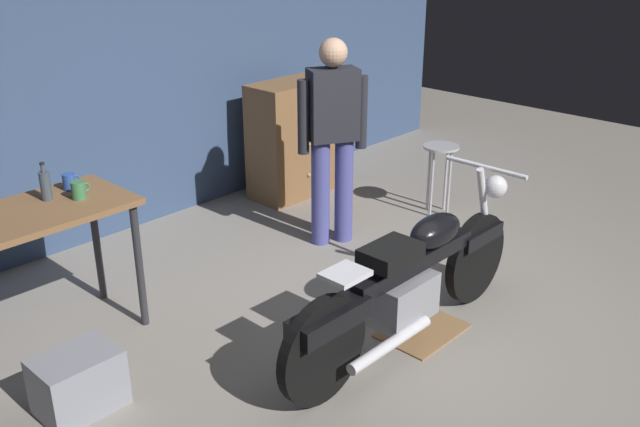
{
  "coord_description": "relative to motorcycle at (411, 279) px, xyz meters",
  "views": [
    {
      "loc": [
        -3.22,
        -2.31,
        2.5
      ],
      "look_at": [
        -0.02,
        0.7,
        0.65
      ],
      "focal_mm": 39.63,
      "sensor_mm": 36.0,
      "label": 1
    }
  ],
  "objects": [
    {
      "name": "ground_plane",
      "position": [
        0.05,
        0.1,
        -0.45
      ],
      "size": [
        12.0,
        12.0,
        0.0
      ],
      "primitive_type": "plane",
      "color": "gray"
    },
    {
      "name": "back_wall",
      "position": [
        0.05,
        2.9,
        1.1
      ],
      "size": [
        8.0,
        0.12,
        3.1
      ],
      "primitive_type": "cube",
      "color": "#384C70",
      "rests_on": "ground_plane"
    },
    {
      "name": "workbench",
      "position": [
        -1.61,
        1.66,
        0.34
      ],
      "size": [
        1.3,
        0.64,
        0.9
      ],
      "color": "brown",
      "rests_on": "ground_plane"
    },
    {
      "name": "motorcycle",
      "position": [
        0.0,
        0.0,
        0.0
      ],
      "size": [
        2.19,
        0.6,
        1.0
      ],
      "rotation": [
        0.0,
        0.0,
        -0.0
      ],
      "color": "black",
      "rests_on": "ground_plane"
    },
    {
      "name": "person_standing",
      "position": [
        0.79,
        1.38,
        0.48
      ],
      "size": [
        0.51,
        0.38,
        1.67
      ],
      "rotation": [
        0.0,
        0.0,
        2.64
      ],
      "color": "#4C4E99",
      "rests_on": "ground_plane"
    },
    {
      "name": "shop_stool",
      "position": [
        1.9,
        1.09,
        0.05
      ],
      "size": [
        0.32,
        0.32,
        0.64
      ],
      "color": "#B2B2B7",
      "rests_on": "ground_plane"
    },
    {
      "name": "wooden_dresser",
      "position": [
        1.33,
        2.4,
        0.1
      ],
      "size": [
        0.8,
        0.47,
        1.1
      ],
      "color": "brown",
      "rests_on": "ground_plane"
    },
    {
      "name": "drip_tray",
      "position": [
        0.16,
        0.0,
        -0.44
      ],
      "size": [
        0.56,
        0.4,
        0.01
      ],
      "primitive_type": "cube",
      "color": "olive",
      "rests_on": "ground_plane"
    },
    {
      "name": "storage_bin",
      "position": [
        -1.76,
        0.91,
        -0.28
      ],
      "size": [
        0.44,
        0.32,
        0.34
      ],
      "primitive_type": "cube",
      "color": "gray",
      "rests_on": "ground_plane"
    },
    {
      "name": "mug_green_speckled",
      "position": [
        -1.25,
        1.63,
        0.51
      ],
      "size": [
        0.12,
        0.08,
        0.11
      ],
      "color": "#3D7F4C",
      "rests_on": "workbench"
    },
    {
      "name": "mug_blue_enamel",
      "position": [
        -1.21,
        1.82,
        0.5
      ],
      "size": [
        0.11,
        0.08,
        0.1
      ],
      "color": "#2D51AD",
      "rests_on": "workbench"
    },
    {
      "name": "bottle",
      "position": [
        -1.39,
        1.76,
        0.55
      ],
      "size": [
        0.06,
        0.06,
        0.24
      ],
      "color": "#3F4C59",
      "rests_on": "workbench"
    }
  ]
}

